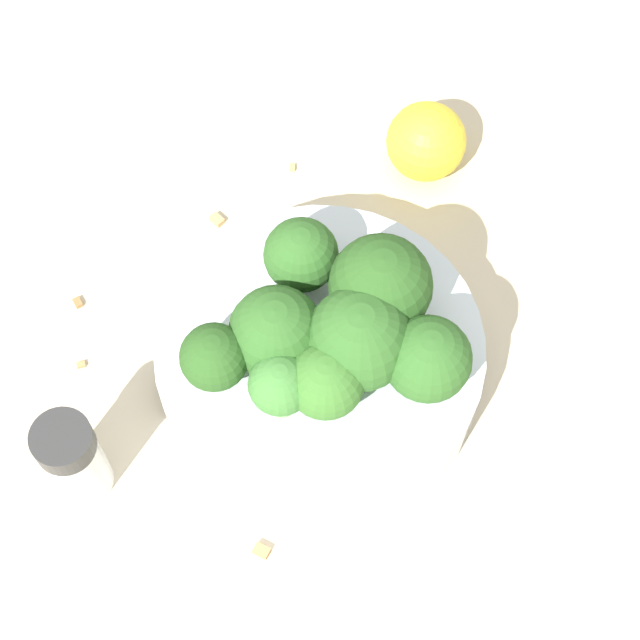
# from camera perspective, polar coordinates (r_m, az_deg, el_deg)

# --- Properties ---
(ground_plane) EXTENTS (3.00, 3.00, 0.00)m
(ground_plane) POSITION_cam_1_polar(r_m,az_deg,el_deg) (0.66, 0.00, -3.15)
(ground_plane) COLOR beige
(bowl) EXTENTS (0.19, 0.19, 0.05)m
(bowl) POSITION_cam_1_polar(r_m,az_deg,el_deg) (0.64, 0.00, -2.30)
(bowl) COLOR silver
(bowl) RESTS_ON ground_plane
(broccoli_floret_0) EXTENTS (0.04, 0.04, 0.05)m
(broccoli_floret_0) POSITION_cam_1_polar(r_m,az_deg,el_deg) (0.58, -2.13, -3.53)
(broccoli_floret_0) COLOR #8EB770
(broccoli_floret_0) RESTS_ON bowl
(broccoli_floret_1) EXTENTS (0.05, 0.05, 0.06)m
(broccoli_floret_1) POSITION_cam_1_polar(r_m,az_deg,el_deg) (0.58, 5.77, -2.12)
(broccoli_floret_1) COLOR #84AD66
(broccoli_floret_1) RESTS_ON bowl
(broccoli_floret_2) EXTENTS (0.05, 0.05, 0.06)m
(broccoli_floret_2) POSITION_cam_1_polar(r_m,az_deg,el_deg) (0.59, -2.39, -0.59)
(broccoli_floret_2) COLOR #7A9E5B
(broccoli_floret_2) RESTS_ON bowl
(broccoli_floret_3) EXTENTS (0.06, 0.06, 0.06)m
(broccoli_floret_3) POSITION_cam_1_polar(r_m,az_deg,el_deg) (0.58, 2.09, -1.05)
(broccoli_floret_3) COLOR #7A9E5B
(broccoli_floret_3) RESTS_ON bowl
(broccoli_floret_4) EXTENTS (0.04, 0.04, 0.05)m
(broccoli_floret_4) POSITION_cam_1_polar(r_m,az_deg,el_deg) (0.58, 0.30, -3.33)
(broccoli_floret_4) COLOR #84AD66
(broccoli_floret_4) RESTS_ON bowl
(broccoli_floret_5) EXTENTS (0.06, 0.06, 0.07)m
(broccoli_floret_5) POSITION_cam_1_polar(r_m,az_deg,el_deg) (0.59, 3.25, 1.82)
(broccoli_floret_5) COLOR #8EB770
(broccoli_floret_5) RESTS_ON bowl
(broccoli_floret_6) EXTENTS (0.04, 0.04, 0.05)m
(broccoli_floret_6) POSITION_cam_1_polar(r_m,az_deg,el_deg) (0.61, -1.36, 3.37)
(broccoli_floret_6) COLOR #7A9E5B
(broccoli_floret_6) RESTS_ON bowl
(broccoli_floret_7) EXTENTS (0.04, 0.04, 0.05)m
(broccoli_floret_7) POSITION_cam_1_polar(r_m,az_deg,el_deg) (0.59, -5.65, -2.05)
(broccoli_floret_7) COLOR #7A9E5B
(broccoli_floret_7) RESTS_ON bowl
(pepper_shaker) EXTENTS (0.03, 0.03, 0.07)m
(pepper_shaker) POSITION_cam_1_polar(r_m,az_deg,el_deg) (0.62, -12.99, -7.23)
(pepper_shaker) COLOR silver
(pepper_shaker) RESTS_ON ground_plane
(lemon_wedge) EXTENTS (0.05, 0.05, 0.05)m
(lemon_wedge) POSITION_cam_1_polar(r_m,az_deg,el_deg) (0.72, 5.69, 9.45)
(lemon_wedge) COLOR yellow
(lemon_wedge) RESTS_ON ground_plane
(almond_crumb_0) EXTENTS (0.01, 0.01, 0.01)m
(almond_crumb_0) POSITION_cam_1_polar(r_m,az_deg,el_deg) (0.71, -5.53, 5.43)
(almond_crumb_0) COLOR tan
(almond_crumb_0) RESTS_ON ground_plane
(almond_crumb_1) EXTENTS (0.01, 0.01, 0.01)m
(almond_crumb_1) POSITION_cam_1_polar(r_m,az_deg,el_deg) (0.74, -1.48, 8.19)
(almond_crumb_1) COLOR tan
(almond_crumb_1) RESTS_ON ground_plane
(almond_crumb_2) EXTENTS (0.01, 0.01, 0.01)m
(almond_crumb_2) POSITION_cam_1_polar(r_m,az_deg,el_deg) (0.62, -3.14, -12.14)
(almond_crumb_2) COLOR #AD7F4C
(almond_crumb_2) RESTS_ON ground_plane
(almond_crumb_3) EXTENTS (0.01, 0.01, 0.01)m
(almond_crumb_3) POSITION_cam_1_polar(r_m,az_deg,el_deg) (0.70, -12.82, 0.98)
(almond_crumb_3) COLOR olive
(almond_crumb_3) RESTS_ON ground_plane
(almond_crumb_4) EXTENTS (0.01, 0.00, 0.01)m
(almond_crumb_4) POSITION_cam_1_polar(r_m,az_deg,el_deg) (0.68, -12.64, -2.30)
(almond_crumb_4) COLOR #AD7F4C
(almond_crumb_4) RESTS_ON ground_plane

